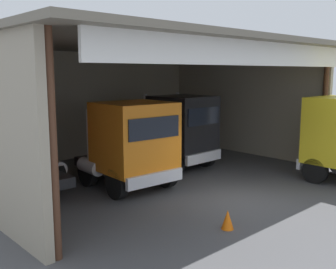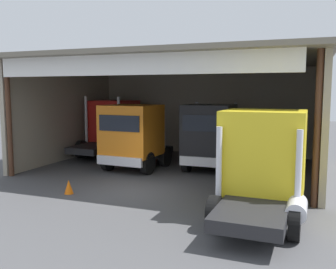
# 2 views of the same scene
# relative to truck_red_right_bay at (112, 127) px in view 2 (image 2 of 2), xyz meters

# --- Properties ---
(ground_plane) EXTENTS (80.00, 80.00, 0.00)m
(ground_plane) POSITION_rel_truck_red_right_bay_xyz_m (5.11, -6.96, -1.80)
(ground_plane) COLOR #4C4C4F
(ground_plane) RESTS_ON ground
(workshop_shed) EXTENTS (14.55, 11.17, 5.64)m
(workshop_shed) POSITION_rel_truck_red_right_bay_xyz_m (5.11, -1.22, 2.11)
(workshop_shed) COLOR #9E937F
(workshop_shed) RESTS_ON ground
(truck_red_right_bay) EXTENTS (2.73, 5.15, 3.69)m
(truck_red_right_bay) POSITION_rel_truck_red_right_bay_xyz_m (0.00, 0.00, 0.00)
(truck_red_right_bay) COLOR red
(truck_red_right_bay) RESTS_ON ground
(truck_orange_center_right_bay) EXTENTS (2.79, 4.48, 3.33)m
(truck_orange_center_right_bay) POSITION_rel_truck_red_right_bay_xyz_m (3.21, -3.46, -0.02)
(truck_orange_center_right_bay) COLOR orange
(truck_orange_center_right_bay) RESTS_ON ground
(truck_black_center_bay) EXTENTS (2.54, 5.15, 3.43)m
(truck_black_center_bay) POSITION_rel_truck_red_right_bay_xyz_m (6.91, -2.20, -0.03)
(truck_black_center_bay) COLOR black
(truck_black_center_bay) RESTS_ON ground
(truck_yellow_yard_outside) EXTENTS (2.70, 4.73, 3.42)m
(truck_yellow_yard_outside) POSITION_rel_truck_red_right_bay_xyz_m (10.24, -8.62, -0.02)
(truck_yellow_yard_outside) COLOR yellow
(truck_yellow_yard_outside) RESTS_ON ground
(oil_drum) EXTENTS (0.58, 0.58, 0.94)m
(oil_drum) POSITION_rel_truck_red_right_bay_xyz_m (9.11, 1.65, -1.33)
(oil_drum) COLOR #194CB2
(oil_drum) RESTS_ON ground
(tool_cart) EXTENTS (0.90, 0.60, 1.00)m
(tool_cart) POSITION_rel_truck_red_right_bay_xyz_m (9.19, 1.41, -1.30)
(tool_cart) COLOR red
(tool_cart) RESTS_ON ground
(traffic_cone) EXTENTS (0.36, 0.36, 0.56)m
(traffic_cone) POSITION_rel_truck_red_right_bay_xyz_m (2.81, -8.45, -1.52)
(traffic_cone) COLOR orange
(traffic_cone) RESTS_ON ground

